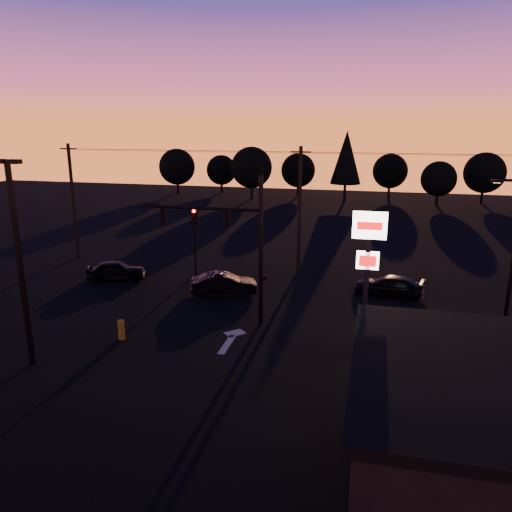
{
  "coord_description": "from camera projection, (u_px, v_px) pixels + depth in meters",
  "views": [
    {
      "loc": [
        7.16,
        -20.61,
        10.62
      ],
      "look_at": [
        1.0,
        5.0,
        3.5
      ],
      "focal_mm": 35.0,
      "sensor_mm": 36.0,
      "label": 1
    }
  ],
  "objects": [
    {
      "name": "streetlight",
      "position": [
        512.0,
        251.0,
        24.6
      ],
      "size": [
        1.55,
        0.35,
        8.0
      ],
      "color": "black",
      "rests_on": "ground"
    },
    {
      "name": "car_left",
      "position": [
        116.0,
        270.0,
        34.44
      ],
      "size": [
        4.26,
        2.89,
        1.35
      ],
      "primitive_type": "imported",
      "rotation": [
        0.0,
        0.0,
        1.93
      ],
      "color": "black",
      "rests_on": "ground"
    },
    {
      "name": "tree_4",
      "position": [
        346.0,
        157.0,
        67.5
      ],
      "size": [
        4.18,
        4.18,
        9.5
      ],
      "color": "black",
      "rests_on": "ground"
    },
    {
      "name": "tree_3",
      "position": [
        298.0,
        170.0,
        72.46
      ],
      "size": [
        4.95,
        4.95,
        6.22
      ],
      "color": "black",
      "rests_on": "ground"
    },
    {
      "name": "lane_arrow",
      "position": [
        231.0,
        339.0,
        25.18
      ],
      "size": [
        1.2,
        3.1,
        0.01
      ],
      "color": "beige",
      "rests_on": "ground"
    },
    {
      "name": "tree_0",
      "position": [
        177.0,
        167.0,
        74.57
      ],
      "size": [
        5.36,
        5.36,
        6.74
      ],
      "color": "black",
      "rests_on": "ground"
    },
    {
      "name": "car_mid",
      "position": [
        224.0,
        284.0,
        31.54
      ],
      "size": [
        4.41,
        2.66,
        1.37
      ],
      "primitive_type": "imported",
      "rotation": [
        0.0,
        0.0,
        1.88
      ],
      "color": "black",
      "rests_on": "ground"
    },
    {
      "name": "bollard",
      "position": [
        121.0,
        330.0,
        25.05
      ],
      "size": [
        0.34,
        0.34,
        1.01
      ],
      "primitive_type": "cylinder",
      "color": "#AC9515",
      "rests_on": "ground"
    },
    {
      "name": "ground",
      "position": [
        211.0,
        352.0,
        23.73
      ],
      "size": [
        120.0,
        120.0,
        0.0
      ],
      "primitive_type": "plane",
      "color": "black",
      "rests_on": "ground"
    },
    {
      "name": "tree_1",
      "position": [
        221.0,
        170.0,
        76.19
      ],
      "size": [
        4.54,
        4.54,
        5.71
      ],
      "color": "black",
      "rests_on": "ground"
    },
    {
      "name": "suv_parked",
      "position": [
        431.0,
        398.0,
        18.55
      ],
      "size": [
        2.55,
        4.88,
        1.31
      ],
      "primitive_type": "imported",
      "rotation": [
        0.0,
        0.0,
        -0.08
      ],
      "color": "black",
      "rests_on": "ground"
    },
    {
      "name": "tree_6",
      "position": [
        439.0,
        179.0,
        64.5
      ],
      "size": [
        4.54,
        4.54,
        5.71
      ],
      "color": "black",
      "rests_on": "ground"
    },
    {
      "name": "tree_7",
      "position": [
        485.0,
        173.0,
        65.79
      ],
      "size": [
        5.36,
        5.36,
        6.74
      ],
      "color": "black",
      "rests_on": "ground"
    },
    {
      "name": "utility_pole_0",
      "position": [
        73.0,
        201.0,
        39.29
      ],
      "size": [
        1.4,
        0.26,
        9.0
      ],
      "color": "black",
      "rests_on": "ground"
    },
    {
      "name": "parking_lot_light",
      "position": [
        18.0,
        251.0,
        21.24
      ],
      "size": [
        1.25,
        0.3,
        9.14
      ],
      "color": "black",
      "rests_on": "ground"
    },
    {
      "name": "car_right",
      "position": [
        388.0,
        286.0,
        31.34
      ],
      "size": [
        4.59,
        2.59,
        1.26
      ],
      "primitive_type": "imported",
      "rotation": [
        0.0,
        0.0,
        -1.77
      ],
      "color": "black",
      "rests_on": "ground"
    },
    {
      "name": "traffic_signal_mast",
      "position": [
        231.0,
        233.0,
        26.21
      ],
      "size": [
        6.79,
        0.52,
        8.58
      ],
      "color": "black",
      "rests_on": "ground"
    },
    {
      "name": "secondary_signal",
      "position": [
        194.0,
        236.0,
        34.89
      ],
      "size": [
        0.3,
        0.31,
        4.35
      ],
      "color": "black",
      "rests_on": "ground"
    },
    {
      "name": "pylon_sign",
      "position": [
        368.0,
        254.0,
        22.27
      ],
      "size": [
        1.5,
        0.28,
        6.8
      ],
      "color": "black",
      "rests_on": "ground"
    },
    {
      "name": "tree_2",
      "position": [
        252.0,
        168.0,
        69.9
      ],
      "size": [
        5.77,
        5.78,
        7.26
      ],
      "color": "black",
      "rests_on": "ground"
    },
    {
      "name": "tree_5",
      "position": [
        390.0,
        171.0,
        71.4
      ],
      "size": [
        4.95,
        4.95,
        6.22
      ],
      "color": "black",
      "rests_on": "ground"
    },
    {
      "name": "power_wires",
      "position": [
        301.0,
        152.0,
        34.18
      ],
      "size": [
        36.0,
        1.22,
        0.07
      ],
      "color": "black",
      "rests_on": "ground"
    },
    {
      "name": "utility_pole_1",
      "position": [
        300.0,
        210.0,
        35.22
      ],
      "size": [
        1.4,
        0.26,
        9.0
      ],
      "color": "black",
      "rests_on": "ground"
    }
  ]
}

